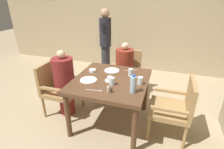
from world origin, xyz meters
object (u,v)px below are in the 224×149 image
object	(u,v)px
diner_in_left_chair	(65,83)
diner_in_far_chair	(124,70)
plate_main_left	(112,70)
plate_main_right	(89,80)
chair_right_side	(176,106)
glass_tall_mid	(131,72)
teacup_with_saucer	(110,79)
bowl_small	(93,71)
standing_host	(105,41)
chair_left_side	(58,86)
water_bottle	(133,84)
glass_tall_near	(140,81)
glass_tall_far	(112,81)
chair_far_side	(126,71)

from	to	relation	value
diner_in_left_chair	diner_in_far_chair	bearing A→B (deg)	45.90
plate_main_left	plate_main_right	size ratio (longest dim) A/B	1.00
chair_right_side	glass_tall_mid	distance (m)	0.77
teacup_with_saucer	glass_tall_mid	size ratio (longest dim) A/B	1.31
bowl_small	teacup_with_saucer	bearing A→B (deg)	-30.59
chair_right_side	standing_host	world-z (taller)	standing_host
chair_left_side	water_bottle	world-z (taller)	water_bottle
diner_in_far_chair	glass_tall_near	world-z (taller)	diner_in_far_chair
diner_in_far_chair	water_bottle	size ratio (longest dim) A/B	4.52
chair_left_side	glass_tall_far	bearing A→B (deg)	-8.83
water_bottle	glass_tall_mid	xyz separation A→B (m)	(-0.13, 0.47, -0.06)
plate_main_left	teacup_with_saucer	size ratio (longest dim) A/B	1.72
diner_in_left_chair	chair_far_side	size ratio (longest dim) A/B	1.27
chair_far_side	chair_right_side	distance (m)	1.30
plate_main_right	glass_tall_near	xyz separation A→B (m)	(0.70, 0.11, 0.05)
glass_tall_near	plate_main_left	bearing A→B (deg)	148.00
standing_host	glass_tall_far	size ratio (longest dim) A/B	15.02
diner_in_far_chair	chair_right_side	world-z (taller)	diner_in_far_chair
water_bottle	glass_tall_mid	bearing A→B (deg)	105.57
chair_left_side	glass_tall_near	distance (m)	1.36
chair_left_side	chair_right_side	world-z (taller)	same
plate_main_left	glass_tall_near	world-z (taller)	glass_tall_near
diner_in_left_chair	glass_tall_near	bearing A→B (deg)	-1.03
glass_tall_mid	chair_left_side	bearing A→B (deg)	-169.80
chair_left_side	standing_host	xyz separation A→B (m)	(0.24, 1.62, 0.37)
teacup_with_saucer	water_bottle	xyz separation A→B (m)	(0.37, -0.21, 0.09)
diner_in_left_chair	plate_main_left	distance (m)	0.77
diner_in_far_chair	plate_main_left	xyz separation A→B (m)	(-0.08, -0.51, 0.19)
chair_far_side	plate_main_left	world-z (taller)	chair_far_side
chair_far_side	teacup_with_saucer	world-z (taller)	chair_far_side
bowl_small	standing_host	bearing A→B (deg)	102.17
plate_main_left	glass_tall_mid	world-z (taller)	glass_tall_mid
glass_tall_far	glass_tall_near	bearing A→B (deg)	20.38
bowl_small	diner_in_left_chair	bearing A→B (deg)	-159.06
plate_main_left	glass_tall_near	size ratio (longest dim) A/B	2.26
bowl_small	water_bottle	distance (m)	0.84
water_bottle	chair_right_side	bearing A→B (deg)	25.94
chair_left_side	glass_tall_mid	distance (m)	1.21
diner_in_far_chair	water_bottle	distance (m)	1.16
chair_right_side	water_bottle	distance (m)	0.71
chair_right_side	plate_main_right	bearing A→B (deg)	-173.84
chair_far_side	glass_tall_mid	bearing A→B (deg)	-71.86
teacup_with_saucer	diner_in_far_chair	bearing A→B (deg)	90.07
diner_in_far_chair	plate_main_left	world-z (taller)	diner_in_far_chair
diner_in_left_chair	plate_main_right	world-z (taller)	diner_in_left_chair
chair_far_side	teacup_with_saucer	size ratio (longest dim) A/B	6.29
plate_main_right	teacup_with_saucer	xyz separation A→B (m)	(0.29, 0.08, 0.02)
diner_in_left_chair	glass_tall_far	bearing A→B (deg)	-10.25
glass_tall_near	diner_in_left_chair	bearing A→B (deg)	178.97
chair_left_side	diner_in_left_chair	bearing A→B (deg)	0.00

